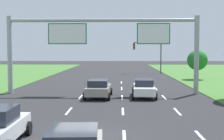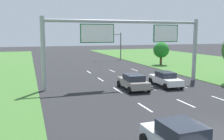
{
  "view_description": "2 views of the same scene",
  "coord_description": "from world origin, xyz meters",
  "px_view_note": "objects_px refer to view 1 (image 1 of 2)",
  "views": [
    {
      "loc": [
        1.53,
        -13.89,
        3.93
      ],
      "look_at": [
        0.86,
        13.79,
        2.17
      ],
      "focal_mm": 50.0,
      "sensor_mm": 36.0,
      "label": 1
    },
    {
      "loc": [
        -9.69,
        -10.08,
        5.38
      ],
      "look_at": [
        -1.26,
        15.13,
        1.5
      ],
      "focal_mm": 40.0,
      "sensor_mm": 36.0,
      "label": 2
    }
  ],
  "objects_px": {
    "car_lead_silver": "(144,88)",
    "car_near_red": "(99,88)",
    "traffic_light_mast": "(149,51)",
    "sign_gantry": "(104,40)",
    "roadside_tree_far": "(197,60)"
  },
  "relations": [
    {
      "from": "car_lead_silver",
      "to": "car_near_red",
      "type": "bearing_deg",
      "value": -170.9
    },
    {
      "from": "car_lead_silver",
      "to": "traffic_light_mast",
      "type": "height_order",
      "value": "traffic_light_mast"
    },
    {
      "from": "car_lead_silver",
      "to": "sign_gantry",
      "type": "distance_m",
      "value": 5.72
    },
    {
      "from": "car_near_red",
      "to": "traffic_light_mast",
      "type": "height_order",
      "value": "traffic_light_mast"
    },
    {
      "from": "car_lead_silver",
      "to": "sign_gantry",
      "type": "bearing_deg",
      "value": 154.58
    },
    {
      "from": "traffic_light_mast",
      "to": "roadside_tree_far",
      "type": "bearing_deg",
      "value": -63.14
    },
    {
      "from": "sign_gantry",
      "to": "car_near_red",
      "type": "bearing_deg",
      "value": -97.75
    },
    {
      "from": "car_lead_silver",
      "to": "sign_gantry",
      "type": "relative_size",
      "value": 0.26
    },
    {
      "from": "car_near_red",
      "to": "roadside_tree_far",
      "type": "height_order",
      "value": "roadside_tree_far"
    },
    {
      "from": "car_near_red",
      "to": "car_lead_silver",
      "type": "bearing_deg",
      "value": 8.13
    },
    {
      "from": "car_near_red",
      "to": "sign_gantry",
      "type": "height_order",
      "value": "sign_gantry"
    },
    {
      "from": "traffic_light_mast",
      "to": "car_lead_silver",
      "type": "bearing_deg",
      "value": -96.37
    },
    {
      "from": "car_lead_silver",
      "to": "traffic_light_mast",
      "type": "xyz_separation_m",
      "value": [
        2.93,
        26.27,
        3.11
      ]
    },
    {
      "from": "traffic_light_mast",
      "to": "sign_gantry",
      "type": "bearing_deg",
      "value": -104.73
    },
    {
      "from": "car_lead_silver",
      "to": "traffic_light_mast",
      "type": "relative_size",
      "value": 0.8
    }
  ]
}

